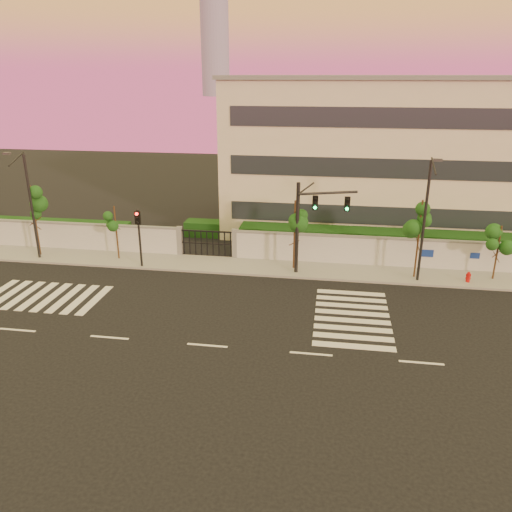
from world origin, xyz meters
name	(u,v)px	position (x,y,z in m)	size (l,w,h in m)	color
ground	(207,346)	(0.00, 0.00, 0.00)	(120.00, 120.00, 0.00)	black
sidewalk	(245,266)	(0.00, 10.50, 0.07)	(60.00, 3.00, 0.15)	gray
perimeter_wall	(250,245)	(0.10, 12.00, 1.07)	(60.00, 0.36, 2.20)	#B4B6BC
hedge_row	(270,238)	(1.17, 14.74, 0.82)	(41.00, 4.25, 1.80)	#123911
institutional_building	(376,154)	(9.00, 21.99, 6.16)	(24.40, 12.40, 12.25)	beige
road_markings	(196,309)	(-1.58, 3.76, 0.01)	(57.00, 7.62, 0.02)	silver
street_tree_b	(33,205)	(-14.92, 10.42, 3.80)	(1.59, 1.26, 5.16)	#382314
street_tree_c	(116,221)	(-9.00, 10.51, 2.89)	(1.30, 1.04, 3.92)	#382314
street_tree_d	(295,219)	(3.31, 10.57, 3.50)	(1.59, 1.27, 4.75)	#382314
street_tree_e	(421,222)	(11.06, 10.21, 3.80)	(1.41, 1.12, 5.17)	#382314
street_tree_f	(499,241)	(15.94, 10.63, 2.67)	(1.34, 1.06, 3.62)	#382314
traffic_signal_main	(310,218)	(4.26, 9.83, 3.83)	(3.76, 1.34, 6.06)	black
traffic_signal_secondary	(139,231)	(-6.87, 9.28, 2.59)	(0.32, 0.32, 4.09)	black
streetlight_west	(30,202)	(-14.64, 9.64, 4.18)	(0.46, 1.86, 7.74)	black
streetlight_east	(425,216)	(11.17, 9.51, 4.33)	(0.48, 1.93, 8.01)	black
fire_hydrant	(468,278)	(14.22, 9.83, 0.41)	(0.31, 0.30, 0.82)	#B10D0B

